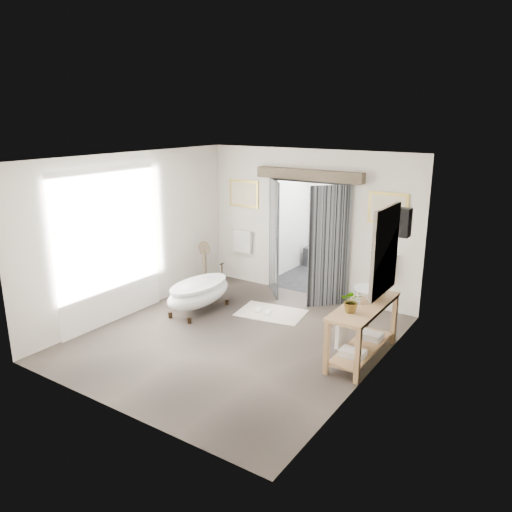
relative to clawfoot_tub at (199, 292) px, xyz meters
The scene contains 13 objects.
ground_plane 1.41m from the clawfoot_tub, 24.50° to the right, with size 5.00×5.00×0.00m, color brown.
room_shell 2.03m from the clawfoot_tub, 29.39° to the right, with size 4.52×5.02×2.91m.
shower_room 3.68m from the clawfoot_tub, 70.16° to the left, with size 2.22×2.01×2.51m.
back_wall_dressing 2.46m from the clawfoot_tub, 54.76° to the left, with size 3.82×0.71×2.52m.
clawfoot_tub is the anchor object (origin of this frame).
vanity 3.19m from the clawfoot_tub, ahead, with size 0.57×1.60×0.85m.
pedestal_mirror 1.26m from the clawfoot_tub, 124.22° to the left, with size 0.30×0.20×1.02m.
rug 1.39m from the clawfoot_tub, 28.69° to the left, with size 1.20×0.80×0.01m, color beige.
slippers 1.24m from the clawfoot_tub, 28.48° to the left, with size 0.38×0.25×0.05m.
basin 3.24m from the clawfoot_tub, ahead, with size 0.50×0.50×0.17m, color white.
plant 3.26m from the clawfoot_tub, ahead, with size 0.30×0.26×0.34m, color gray.
soap_bottle_a 3.16m from the clawfoot_tub, ahead, with size 0.08×0.08×0.17m, color gray.
soap_bottle_b 3.32m from the clawfoot_tub, ahead, with size 0.14×0.14×0.18m, color gray.
Camera 1 is at (4.41, -6.05, 3.52)m, focal length 35.00 mm.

